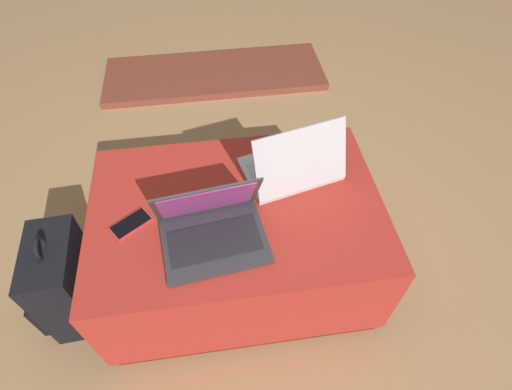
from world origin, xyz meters
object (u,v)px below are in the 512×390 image
object	(u,v)px
cell_phone	(131,224)
backpack	(64,283)
laptop_near	(212,227)
laptop_far	(293,165)

from	to	relation	value
cell_phone	backpack	size ratio (longest dim) A/B	0.31
laptop_near	backpack	bearing A→B (deg)	168.99
backpack	cell_phone	bearing A→B (deg)	95.32
laptop_near	cell_phone	distance (m)	0.28
laptop_near	laptop_far	bearing A→B (deg)	29.54
laptop_near	cell_phone	bearing A→B (deg)	155.71
laptop_far	cell_phone	xyz separation A→B (m)	(-0.57, -0.14, -0.04)
laptop_near	cell_phone	size ratio (longest dim) A/B	2.38
cell_phone	backpack	distance (m)	0.39
laptop_near	backpack	size ratio (longest dim) A/B	0.75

